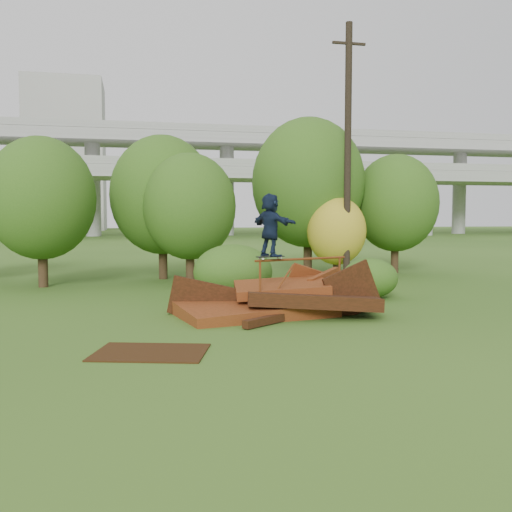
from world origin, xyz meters
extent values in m
plane|color=#2D5116|center=(0.00, 0.00, 0.00)|extent=(240.00, 240.00, 0.00)
cube|color=#4E250E|center=(-0.86, 1.98, 0.18)|extent=(4.40, 3.19, 0.66)
cube|color=black|center=(0.64, 1.68, 0.42)|extent=(3.77, 2.75, 0.67)
cube|color=#4E250E|center=(-0.06, 2.18, 0.70)|extent=(2.72, 1.99, 0.53)
cube|color=black|center=(1.74, 1.48, 0.65)|extent=(1.75, 0.22, 1.70)
cube|color=#4E250E|center=(0.94, 2.98, 0.55)|extent=(1.66, 0.49, 1.57)
cube|color=black|center=(-2.06, 2.38, 0.35)|extent=(2.20, 0.65, 1.44)
cube|color=black|center=(-0.56, 0.78, 0.12)|extent=(1.98, 1.56, 0.19)
cube|color=#4E250E|center=(1.34, 2.68, 0.95)|extent=(1.28, 1.18, 0.38)
cylinder|color=#683210|center=(-0.81, 1.45, 0.76)|extent=(0.06, 0.06, 1.51)
cylinder|color=#683210|center=(1.66, 2.22, 0.76)|extent=(0.06, 0.06, 1.51)
cylinder|color=#683210|center=(0.42, 1.84, 1.51)|extent=(2.78, 0.92, 0.06)
cube|color=black|center=(-0.52, 1.54, 1.61)|extent=(0.79, 0.43, 0.02)
cylinder|color=silver|center=(-0.75, 1.38, 1.57)|extent=(0.06, 0.05, 0.05)
cylinder|color=silver|center=(-0.80, 1.54, 1.57)|extent=(0.06, 0.05, 0.05)
cylinder|color=silver|center=(-0.23, 1.54, 1.57)|extent=(0.06, 0.05, 0.05)
cylinder|color=silver|center=(-0.28, 1.70, 1.57)|extent=(0.06, 0.05, 0.05)
imported|color=#131E36|center=(-0.52, 1.54, 2.44)|extent=(1.14, 1.57, 1.64)
cube|color=#311B0A|center=(-3.72, -1.74, 0.01)|extent=(2.48, 2.06, 0.03)
cylinder|color=black|center=(-7.33, 9.66, 0.92)|extent=(0.36, 0.36, 1.84)
ellipsoid|color=#264D14|center=(-7.33, 9.66, 3.34)|extent=(4.00, 4.00, 4.60)
cylinder|color=black|center=(-2.76, 11.54, 0.96)|extent=(0.37, 0.37, 1.93)
ellipsoid|color=#264D14|center=(-2.76, 11.54, 3.56)|extent=(4.36, 4.36, 5.02)
cylinder|color=black|center=(-1.80, 9.66, 0.84)|extent=(0.34, 0.34, 1.68)
ellipsoid|color=#264D14|center=(-1.80, 9.66, 3.05)|extent=(3.66, 3.66, 4.20)
cylinder|color=black|center=(3.88, 12.22, 1.13)|extent=(0.39, 0.39, 2.26)
ellipsoid|color=#264D14|center=(3.88, 12.22, 4.19)|extent=(5.16, 5.16, 5.93)
cylinder|color=black|center=(4.51, 10.17, 0.55)|extent=(0.29, 0.29, 1.09)
ellipsoid|color=#A58C19|center=(4.51, 10.17, 2.04)|extent=(2.53, 2.53, 2.91)
cylinder|color=black|center=(8.02, 11.82, 0.90)|extent=(0.35, 0.35, 1.80)
ellipsoid|color=#264D14|center=(8.02, 11.82, 3.28)|extent=(3.95, 3.95, 4.55)
ellipsoid|color=#264D14|center=(-0.88, 5.11, 0.88)|extent=(2.56, 2.36, 1.77)
ellipsoid|color=#264D14|center=(3.51, 4.36, 0.65)|extent=(1.85, 1.69, 1.31)
cylinder|color=black|center=(4.61, 9.25, 5.22)|extent=(0.28, 0.28, 10.45)
cube|color=black|center=(4.61, 9.25, 9.61)|extent=(1.40, 0.10, 0.10)
cube|color=gray|center=(0.00, 60.00, 8.00)|extent=(160.00, 9.00, 1.40)
cube|color=gray|center=(0.00, 66.00, 13.00)|extent=(160.00, 9.00, 1.40)
cylinder|color=gray|center=(-18.00, 60.00, 4.00)|extent=(2.20, 2.20, 8.00)
cylinder|color=gray|center=(0.00, 60.00, 4.00)|extent=(2.20, 2.20, 8.00)
cylinder|color=gray|center=(18.00, 60.00, 4.00)|extent=(2.20, 2.20, 8.00)
cube|color=#9E9E99|center=(-16.00, 102.00, 14.00)|extent=(14.00, 14.00, 28.00)
camera|label=1|loc=(-4.05, -12.88, 2.66)|focal=40.00mm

